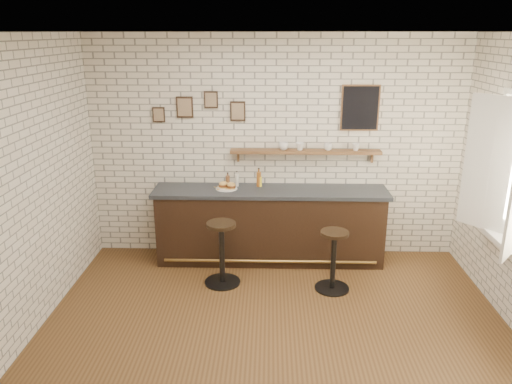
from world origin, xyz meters
TOP-DOWN VIEW (x-y plane):
  - ground at (0.00, 0.00)m, footprint 5.00×5.00m
  - bar_counter at (-0.06, 1.70)m, footprint 3.10×0.65m
  - sandwich_plate at (-0.64, 1.71)m, footprint 0.28×0.28m
  - ciabatta_sandwich at (-0.63, 1.71)m, footprint 0.26×0.19m
  - potato_chips at (-0.66, 1.70)m, footprint 0.26×0.18m
  - bitters_bottle_brown at (-0.64, 1.84)m, footprint 0.06×0.06m
  - bitters_bottle_white at (-0.51, 1.84)m, footprint 0.05×0.05m
  - bitters_bottle_amber at (-0.22, 1.84)m, footprint 0.06×0.06m
  - condiment_bottle_yellow at (-0.20, 1.84)m, footprint 0.05×0.05m
  - bar_stool_left at (-0.65, 1.00)m, footprint 0.45×0.45m
  - bar_stool_right at (0.70, 0.89)m, footprint 0.42×0.42m
  - wall_shelf at (0.40, 1.90)m, footprint 2.00×0.18m
  - shelf_cup_a at (0.11, 1.90)m, footprint 0.16×0.16m
  - shelf_cup_b at (0.32, 1.90)m, footprint 0.15×0.15m
  - shelf_cup_c at (0.70, 1.90)m, footprint 0.14×0.14m
  - shelf_cup_d at (1.06, 1.90)m, footprint 0.13×0.13m
  - back_wall_decor at (0.23, 1.98)m, footprint 2.96×0.02m
  - window_sill at (2.40, 0.30)m, footprint 0.20×1.35m
  - casement_window at (2.36, 0.30)m, footprint 0.40×1.30m

SIDE VIEW (x-z plane):
  - ground at x=0.00m, z-range 0.00..0.00m
  - bar_stool_right at x=0.70m, z-range 0.03..0.78m
  - bar_stool_left at x=-0.65m, z-range 0.03..0.84m
  - bar_counter at x=-0.06m, z-range 0.00..1.01m
  - window_sill at x=2.40m, z-range 0.87..0.93m
  - sandwich_plate at x=-0.64m, z-range 1.01..1.02m
  - potato_chips at x=-0.66m, z-range 1.02..1.03m
  - ciabatta_sandwich at x=-0.63m, z-range 1.02..1.10m
  - condiment_bottle_yellow at x=-0.20m, z-range 1.00..1.17m
  - bitters_bottle_brown at x=-0.64m, z-range 0.99..1.18m
  - bitters_bottle_white at x=-0.51m, z-range 0.99..1.20m
  - bitters_bottle_amber at x=-0.22m, z-range 0.99..1.24m
  - wall_shelf at x=0.40m, z-range 1.39..1.57m
  - shelf_cup_d at x=1.06m, z-range 1.50..1.59m
  - shelf_cup_c at x=0.70m, z-range 1.50..1.59m
  - shelf_cup_b at x=0.32m, z-range 1.50..1.60m
  - shelf_cup_a at x=0.11m, z-range 1.50..1.60m
  - casement_window at x=2.36m, z-range 0.87..2.43m
  - back_wall_decor at x=0.23m, z-range 1.77..2.33m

